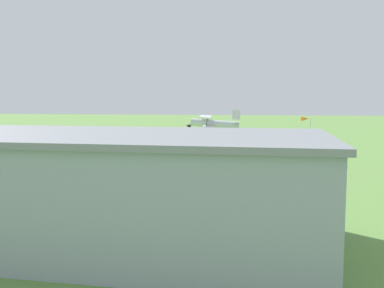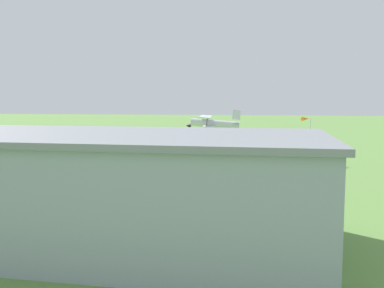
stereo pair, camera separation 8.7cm
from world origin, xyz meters
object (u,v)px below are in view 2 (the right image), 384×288
object	(u,v)px
person_crossing_taxiway	(61,183)
windsock	(306,122)
car_green	(289,186)
person_near_hangar_door	(77,177)
person_watching_takeoff	(174,182)
person_beside_truck	(89,176)
car_red	(27,181)
person_at_fence_line	(87,172)
hangar	(94,187)
biplane	(213,123)

from	to	relation	value
person_crossing_taxiway	windsock	world-z (taller)	windsock
car_green	person_near_hangar_door	bearing A→B (deg)	-4.30
person_watching_takeoff	person_beside_truck	world-z (taller)	person_beside_truck
car_red	person_beside_truck	distance (m)	6.37
person_at_fence_line	windsock	bearing A→B (deg)	-146.48
windsock	person_crossing_taxiway	bearing A→B (deg)	42.03
car_green	person_at_fence_line	distance (m)	22.73
person_at_fence_line	person_beside_truck	bearing A→B (deg)	117.91
person_watching_takeoff	person_near_hangar_door	world-z (taller)	person_watching_takeoff
windsock	hangar	bearing A→B (deg)	65.51
hangar	biplane	world-z (taller)	biplane
hangar	person_watching_takeoff	world-z (taller)	hangar
biplane	car_green	size ratio (longest dim) A/B	1.99
hangar	windsock	xyz separation A→B (m)	(-17.06, -37.45, 2.37)
person_beside_truck	person_near_hangar_door	size ratio (longest dim) A/B	1.11
person_at_fence_line	windsock	world-z (taller)	windsock
biplane	person_watching_takeoff	bearing A→B (deg)	84.09
person_beside_truck	person_near_hangar_door	bearing A→B (deg)	33.82
person_crossing_taxiway	windsock	bearing A→B (deg)	-137.97
person_at_fence_line	person_watching_takeoff	world-z (taller)	person_at_fence_line
person_crossing_taxiway	person_watching_takeoff	xyz separation A→B (m)	(-11.12, -1.90, 0.06)
biplane	person_at_fence_line	xyz separation A→B (m)	(12.92, 13.61, -5.02)
person_at_fence_line	person_crossing_taxiway	world-z (taller)	person_at_fence_line
car_red	person_at_fence_line	world-z (taller)	person_at_fence_line
hangar	person_crossing_taxiway	size ratio (longest dim) A/B	19.26
person_at_fence_line	person_crossing_taxiway	distance (m)	6.28
person_at_fence_line	person_near_hangar_door	xyz separation A→B (m)	(-0.18, 3.15, -0.02)
person_watching_takeoff	person_near_hangar_door	distance (m)	10.95
car_red	person_crossing_taxiway	distance (m)	3.74
person_beside_truck	car_green	bearing A→B (deg)	173.48
biplane	person_crossing_taxiway	size ratio (longest dim) A/B	5.99
car_green	person_beside_truck	bearing A→B (deg)	-6.52
car_green	biplane	bearing A→B (deg)	-63.23
hangar	car_red	size ratio (longest dim) A/B	6.99
hangar	biplane	xyz separation A→B (m)	(-3.91, -33.80, 2.34)
hangar	car_red	xyz separation A→B (m)	(12.80, -13.92, -2.64)
person_at_fence_line	person_crossing_taxiway	bearing A→B (deg)	89.48
car_red	person_crossing_taxiway	world-z (taller)	car_red
person_watching_takeoff	person_crossing_taxiway	bearing A→B (deg)	9.72
car_red	biplane	bearing A→B (deg)	-130.07
biplane	car_red	bearing A→B (deg)	49.93
hangar	person_crossing_taxiway	bearing A→B (deg)	-56.90
car_red	person_near_hangar_door	bearing A→B (deg)	-141.91
person_watching_takeoff	person_beside_truck	xyz separation A→B (m)	(9.78, -1.96, 0.08)
windsock	person_at_fence_line	bearing A→B (deg)	33.52
car_green	person_at_fence_line	xyz separation A→B (m)	(22.21, -4.81, -0.05)
biplane	person_beside_truck	xyz separation A→B (m)	(11.64, 16.03, -4.94)
biplane	person_beside_truck	world-z (taller)	biplane
person_watching_takeoff	person_at_fence_line	bearing A→B (deg)	-21.59
car_red	person_at_fence_line	distance (m)	7.33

